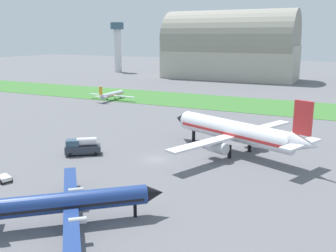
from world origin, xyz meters
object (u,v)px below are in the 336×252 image
(fuel_truck_midfield, at_px, (82,146))
(control_tower, at_px, (117,42))
(airplane_taxiing_turboprop, at_px, (112,95))
(airplane_foreground_turboprop, at_px, (71,202))
(airplane_midfield_jet, at_px, (236,132))
(baggage_cart_near_gate, at_px, (4,178))

(fuel_truck_midfield, bearing_deg, control_tower, -94.87)
(airplane_taxiing_turboprop, height_order, control_tower, control_tower)
(airplane_foreground_turboprop, distance_m, control_tower, 196.59)
(airplane_foreground_turboprop, bearing_deg, airplane_midfield_jet, 34.65)
(fuel_truck_midfield, bearing_deg, airplane_midfield_jet, 171.65)
(airplane_taxiing_turboprop, relative_size, control_tower, 0.61)
(airplane_taxiing_turboprop, xyz_separation_m, fuel_truck_midfield, (30.22, -54.24, -0.41))
(airplane_midfield_jet, xyz_separation_m, baggage_cart_near_gate, (-27.61, -29.43, -3.67))
(airplane_midfield_jet, height_order, control_tower, control_tower)
(fuel_truck_midfield, relative_size, control_tower, 0.23)
(baggage_cart_near_gate, height_order, fuel_truck_midfield, fuel_truck_midfield)
(baggage_cart_near_gate, bearing_deg, fuel_truck_midfield, -76.10)
(airplane_midfield_jet, relative_size, airplane_taxiing_turboprop, 1.75)
(airplane_foreground_turboprop, xyz_separation_m, control_tower, (-102.83, 166.88, 14.94))
(fuel_truck_midfield, bearing_deg, airplane_taxiing_turboprop, -96.71)
(fuel_truck_midfield, bearing_deg, airplane_foreground_turboprop, 89.92)
(airplane_midfield_jet, bearing_deg, airplane_taxiing_turboprop, -13.89)
(airplane_taxiing_turboprop, distance_m, control_tower, 107.76)
(airplane_foreground_turboprop, relative_size, airplane_taxiing_turboprop, 1.15)
(airplane_foreground_turboprop, xyz_separation_m, baggage_cart_near_gate, (-18.17, 6.12, -2.29))
(airplane_midfield_jet, relative_size, control_tower, 1.07)
(airplane_midfield_jet, bearing_deg, baggage_cart_near_gate, 69.28)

